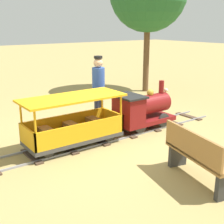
% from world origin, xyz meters
% --- Properties ---
extents(ground_plane, '(60.00, 60.00, 0.00)m').
position_xyz_m(ground_plane, '(0.00, 0.00, 0.00)').
color(ground_plane, '#A38C51').
extents(track, '(0.77, 5.70, 0.04)m').
position_xyz_m(track, '(0.00, -0.01, 0.02)').
color(track, gray).
rests_on(track, ground_plane).
extents(locomotive, '(0.73, 1.45, 1.03)m').
position_xyz_m(locomotive, '(0.00, 0.84, 0.48)').
color(locomotive, maroon).
rests_on(locomotive, ground_plane).
extents(passenger_car, '(0.83, 2.00, 0.97)m').
position_xyz_m(passenger_car, '(0.00, -0.91, 0.42)').
color(passenger_car, '#3F3F3F').
rests_on(passenger_car, ground_plane).
extents(conductor_person, '(0.30, 0.30, 1.62)m').
position_xyz_m(conductor_person, '(-0.98, 0.33, 0.96)').
color(conductor_person, '#282D47').
rests_on(conductor_person, ground_plane).
extents(park_bench, '(1.36, 0.68, 0.82)m').
position_xyz_m(park_bench, '(2.32, -0.07, 0.42)').
color(park_bench, olive).
rests_on(park_bench, ground_plane).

